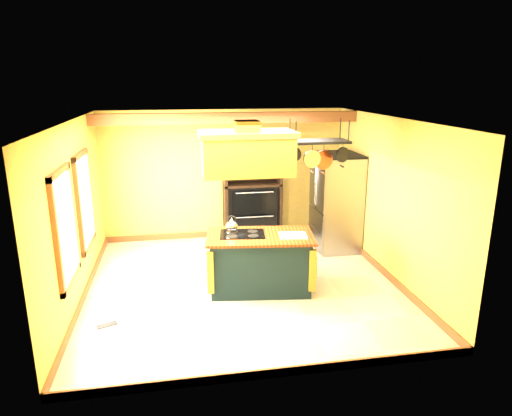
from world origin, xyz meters
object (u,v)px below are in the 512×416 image
object	(u,v)px
kitchen_island	(260,262)
hutch	(252,200)
refrigerator	(336,204)
range_hood	(247,152)
pot_rack	(318,147)

from	to	relation	value
kitchen_island	hutch	distance (m)	2.51
refrigerator	hutch	world-z (taller)	hutch
refrigerator	range_hood	bearing A→B (deg)	-141.70
kitchen_island	pot_rack	bearing A→B (deg)	7.44
kitchen_island	pot_rack	xyz separation A→B (m)	(0.91, 0.00, 1.81)
range_hood	hutch	size ratio (longest dim) A/B	0.68
range_hood	refrigerator	size ratio (longest dim) A/B	0.76
pot_rack	hutch	world-z (taller)	pot_rack
kitchen_island	refrigerator	xyz separation A→B (m)	(1.82, 1.59, 0.44)
kitchen_island	range_hood	world-z (taller)	range_hood
kitchen_island	pot_rack	distance (m)	2.02
range_hood	refrigerator	xyz separation A→B (m)	(2.01, 1.59, -1.33)
kitchen_island	refrigerator	size ratio (longest dim) A/B	0.95
refrigerator	kitchen_island	bearing A→B (deg)	-138.81
pot_rack	refrigerator	size ratio (longest dim) A/B	0.51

